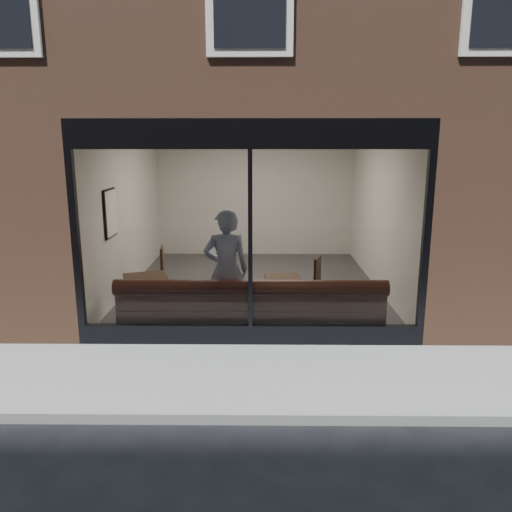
{
  "coord_description": "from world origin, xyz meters",
  "views": [
    {
      "loc": [
        0.15,
        -4.79,
        2.9
      ],
      "look_at": [
        0.08,
        2.4,
        1.25
      ],
      "focal_mm": 35.0,
      "sensor_mm": 36.0,
      "label": 1
    }
  ],
  "objects_px": {
    "cafe_chair_left": "(153,283)",
    "cafe_table_right": "(282,278)",
    "banquette": "(251,320)",
    "cafe_table_left": "(146,278)",
    "cafe_chair_right": "(306,295)",
    "person": "(226,270)"
  },
  "relations": [
    {
      "from": "cafe_chair_left",
      "to": "cafe_table_right",
      "type": "bearing_deg",
      "value": 141.94
    },
    {
      "from": "banquette",
      "to": "cafe_table_left",
      "type": "relative_size",
      "value": 5.92
    },
    {
      "from": "cafe_chair_right",
      "to": "person",
      "type": "bearing_deg",
      "value": 55.8
    },
    {
      "from": "cafe_table_left",
      "to": "cafe_chair_left",
      "type": "xyz_separation_m",
      "value": [
        -0.21,
        1.42,
        -0.5
      ]
    },
    {
      "from": "banquette",
      "to": "cafe_chair_left",
      "type": "height_order",
      "value": "banquette"
    },
    {
      "from": "banquette",
      "to": "cafe_chair_right",
      "type": "xyz_separation_m",
      "value": [
        0.96,
        1.27,
        0.01
      ]
    },
    {
      "from": "banquette",
      "to": "cafe_chair_right",
      "type": "distance_m",
      "value": 1.59
    },
    {
      "from": "cafe_table_left",
      "to": "cafe_chair_right",
      "type": "bearing_deg",
      "value": 14.99
    },
    {
      "from": "person",
      "to": "cafe_table_left",
      "type": "xyz_separation_m",
      "value": [
        -1.34,
        0.32,
        -0.22
      ]
    },
    {
      "from": "banquette",
      "to": "cafe_chair_right",
      "type": "height_order",
      "value": "banquette"
    },
    {
      "from": "cafe_table_right",
      "to": "cafe_chair_left",
      "type": "bearing_deg",
      "value": 149.57
    },
    {
      "from": "banquette",
      "to": "cafe_table_left",
      "type": "height_order",
      "value": "cafe_table_left"
    },
    {
      "from": "person",
      "to": "cafe_chair_left",
      "type": "relative_size",
      "value": 4.46
    },
    {
      "from": "cafe_table_right",
      "to": "cafe_chair_right",
      "type": "distance_m",
      "value": 0.99
    },
    {
      "from": "cafe_table_left",
      "to": "person",
      "type": "bearing_deg",
      "value": -13.56
    },
    {
      "from": "banquette",
      "to": "cafe_chair_left",
      "type": "xyz_separation_m",
      "value": [
        -1.93,
        1.97,
        0.01
      ]
    },
    {
      "from": "cafe_chair_right",
      "to": "cafe_table_right",
      "type": "bearing_deg",
      "value": 75.39
    },
    {
      "from": "person",
      "to": "cafe_chair_right",
      "type": "distance_m",
      "value": 1.84
    },
    {
      "from": "person",
      "to": "cafe_chair_right",
      "type": "relative_size",
      "value": 4.27
    },
    {
      "from": "person",
      "to": "cafe_chair_right",
      "type": "bearing_deg",
      "value": -150.11
    },
    {
      "from": "banquette",
      "to": "person",
      "type": "height_order",
      "value": "person"
    },
    {
      "from": "person",
      "to": "cafe_table_left",
      "type": "bearing_deg",
      "value": -21.4
    }
  ]
}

